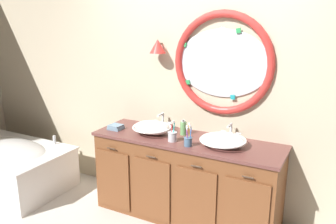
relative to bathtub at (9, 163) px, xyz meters
name	(u,v)px	position (x,y,z in m)	size (l,w,h in m)	color
back_wall_assembly	(201,87)	(2.19, 0.72, 1.02)	(6.40, 0.26, 2.60)	beige
vanity_counter	(186,178)	(2.18, 0.40, 0.13)	(1.91, 0.61, 0.86)	brown
bathtub	(9,163)	(0.00, 0.00, 0.00)	(1.44, 0.93, 0.60)	white
sink_basin_left	(152,127)	(1.80, 0.37, 0.62)	(0.40, 0.40, 0.13)	white
sink_basin_right	(223,140)	(2.56, 0.37, 0.61)	(0.44, 0.44, 0.11)	white
faucet_set_left	(163,122)	(1.80, 0.60, 0.62)	(0.22, 0.14, 0.17)	silver
faucet_set_right	(231,133)	(2.56, 0.60, 0.62)	(0.21, 0.14, 0.16)	silver
toothbrush_holder_left	(172,136)	(2.09, 0.27, 0.61)	(0.09, 0.09, 0.21)	silver
toothbrush_holder_right	(188,140)	(2.28, 0.22, 0.61)	(0.08, 0.08, 0.22)	slate
soap_dispenser	(183,128)	(2.10, 0.49, 0.63)	(0.06, 0.07, 0.16)	#6BAD66
folded_hand_towel	(116,127)	(1.39, 0.31, 0.58)	(0.14, 0.13, 0.05)	#7593A8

